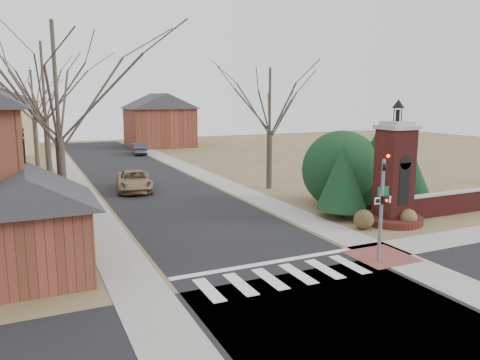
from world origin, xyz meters
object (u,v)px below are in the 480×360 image
traffic_signal_pole (382,200)px  pickup_truck (134,181)px  sign_post (382,205)px  brick_gate_monument (394,183)px  distant_car (139,149)px

traffic_signal_pole → pickup_truck: traffic_signal_pole is taller
sign_post → brick_gate_monument: brick_gate_monument is taller
sign_post → distant_car: 38.01m
traffic_signal_pole → sign_post: bearing=47.6°
distant_car → traffic_signal_pole: bearing=98.1°
traffic_signal_pole → distant_car: size_ratio=1.11×
pickup_truck → distant_car: pickup_truck is taller
distant_car → brick_gate_monument: bearing=105.9°
sign_post → distant_car: sign_post is taller
traffic_signal_pole → sign_post: size_ratio=1.64×
distant_car → pickup_truck: bearing=83.2°
sign_post → pickup_truck: 18.73m
pickup_truck → distant_car: 21.27m
pickup_truck → traffic_signal_pole: bearing=-63.7°
traffic_signal_pole → sign_post: (1.29, 1.41, -0.64)m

